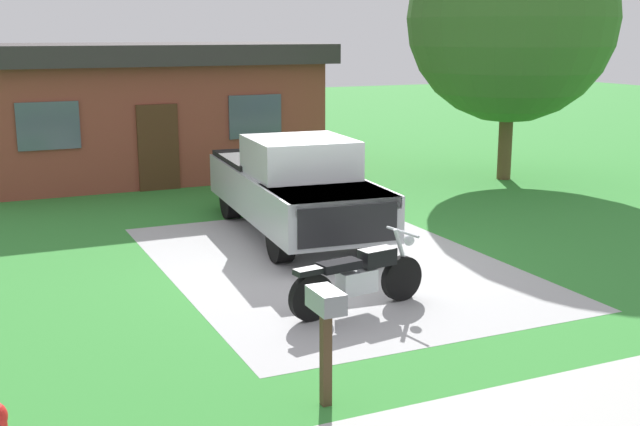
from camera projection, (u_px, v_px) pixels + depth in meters
name	position (u px, v px, depth m)	size (l,w,h in m)	color
ground_plane	(331.00, 264.00, 13.53)	(80.00, 80.00, 0.00)	#348934
driveway_pad	(331.00, 264.00, 13.53)	(5.37, 7.66, 0.01)	#ADADAD
sidewalk_strip	(581.00, 414.00, 8.20)	(36.00, 1.80, 0.01)	#B5B5B0
motorcycle	(359.00, 277.00, 11.19)	(2.20, 0.72, 1.09)	black
pickup_truck	(293.00, 185.00, 15.40)	(2.43, 5.76, 1.90)	black
mailbox	(326.00, 316.00, 8.20)	(0.26, 0.48, 1.26)	#4C3823
shade_tree	(512.00, 18.00, 20.43)	(5.31, 5.31, 6.80)	brown
neighbor_house	(135.00, 108.00, 21.70)	(9.60, 5.60, 3.50)	brown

